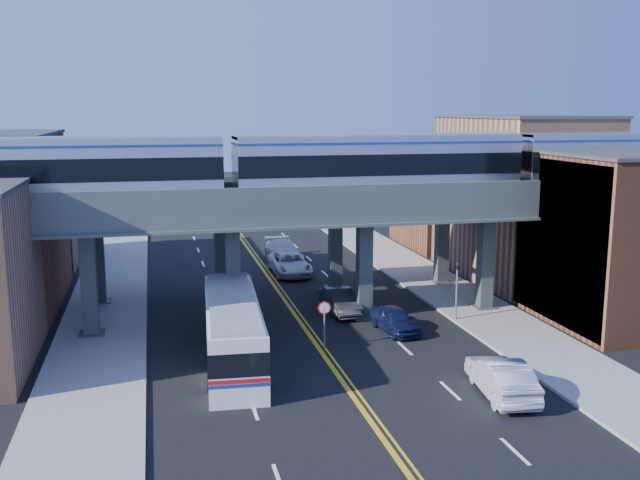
# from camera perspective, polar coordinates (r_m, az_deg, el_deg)

# --- Properties ---
(ground) EXTENTS (120.00, 120.00, 0.00)m
(ground) POSITION_cam_1_polar(r_m,az_deg,el_deg) (35.83, 1.04, -10.24)
(ground) COLOR black
(ground) RESTS_ON ground
(sidewalk_west) EXTENTS (5.00, 70.00, 0.16)m
(sidewalk_west) POSITION_cam_1_polar(r_m,az_deg,el_deg) (44.40, -16.94, -6.47)
(sidewalk_west) COLOR gray
(sidewalk_west) RESTS_ON ground
(sidewalk_east) EXTENTS (5.00, 70.00, 0.16)m
(sidewalk_east) POSITION_cam_1_polar(r_m,az_deg,el_deg) (48.53, 11.36, -4.78)
(sidewalk_east) COLOR gray
(sidewalk_east) RESTS_ON ground
(building_west_c) EXTENTS (8.00, 10.00, 8.00)m
(building_west_c) POSITION_cam_1_polar(r_m,az_deg,el_deg) (62.90, -22.48, 1.74)
(building_west_c) COLOR #A17053
(building_west_c) RESTS_ON ground
(building_east_a) EXTENTS (8.00, 10.00, 10.00)m
(building_east_a) POSITION_cam_1_polar(r_m,az_deg,el_deg) (45.92, 22.70, 0.03)
(building_east_a) COLOR brown
(building_east_a) RESTS_ON ground
(building_east_b) EXTENTS (8.00, 14.00, 12.00)m
(building_east_b) POSITION_cam_1_polar(r_m,az_deg,el_deg) (55.80, 15.57, 3.21)
(building_east_b) COLOR #A17053
(building_east_b) RESTS_ON ground
(building_east_c) EXTENTS (8.00, 10.00, 9.00)m
(building_east_c) POSITION_cam_1_polar(r_m,az_deg,el_deg) (67.57, 10.22, 3.34)
(building_east_c) COLOR brown
(building_east_c) RESTS_ON ground
(mural_panel) EXTENTS (0.10, 9.50, 9.50)m
(mural_panel) POSITION_cam_1_polar(r_m,az_deg,el_deg) (43.77, 18.48, -0.50)
(mural_panel) COLOR teal
(mural_panel) RESTS_ON ground
(elevated_viaduct_near) EXTENTS (52.00, 3.60, 7.40)m
(elevated_viaduct_near) POSITION_cam_1_polar(r_m,az_deg,el_deg) (41.78, -1.65, 1.93)
(elevated_viaduct_near) COLOR #3A433F
(elevated_viaduct_near) RESTS_ON ground
(elevated_viaduct_far) EXTENTS (52.00, 3.60, 7.40)m
(elevated_viaduct_far) POSITION_cam_1_polar(r_m,az_deg,el_deg) (48.59, -3.33, 3.12)
(elevated_viaduct_far) COLOR #3A433F
(elevated_viaduct_far) RESTS_ON ground
(transit_train) EXTENTS (52.54, 3.30, 3.85)m
(transit_train) POSITION_cam_1_polar(r_m,az_deg,el_deg) (42.65, 4.64, 6.14)
(transit_train) COLOR black
(transit_train) RESTS_ON elevated_viaduct_near
(stop_sign) EXTENTS (0.76, 0.09, 2.63)m
(stop_sign) POSITION_cam_1_polar(r_m,az_deg,el_deg) (38.09, 0.36, -6.17)
(stop_sign) COLOR slate
(stop_sign) RESTS_ON ground
(traffic_signal) EXTENTS (0.15, 0.18, 4.10)m
(traffic_signal) POSITION_cam_1_polar(r_m,az_deg,el_deg) (43.53, 10.89, -3.51)
(traffic_signal) COLOR slate
(traffic_signal) RESTS_ON ground
(transit_bus) EXTENTS (3.46, 12.23, 3.11)m
(transit_bus) POSITION_cam_1_polar(r_m,az_deg,el_deg) (36.57, -7.00, -7.23)
(transit_bus) COLOR silver
(transit_bus) RESTS_ON ground
(car_lane_a) EXTENTS (2.18, 4.38, 1.43)m
(car_lane_a) POSITION_cam_1_polar(r_m,az_deg,el_deg) (41.46, 6.02, -6.35)
(car_lane_a) COLOR #11173E
(car_lane_a) RESTS_ON ground
(car_lane_b) EXTENTS (1.80, 4.66, 1.51)m
(car_lane_b) POSITION_cam_1_polar(r_m,az_deg,el_deg) (44.88, 1.67, -4.93)
(car_lane_b) COLOR #2C2C2E
(car_lane_b) RESTS_ON ground
(car_lane_c) EXTENTS (2.80, 5.89, 1.62)m
(car_lane_c) POSITION_cam_1_polar(r_m,az_deg,el_deg) (55.41, -2.46, -1.91)
(car_lane_c) COLOR silver
(car_lane_c) RESTS_ON ground
(car_lane_d) EXTENTS (2.61, 6.10, 1.75)m
(car_lane_d) POSITION_cam_1_polar(r_m,az_deg,el_deg) (59.82, -2.94, -0.93)
(car_lane_d) COLOR silver
(car_lane_d) RESTS_ON ground
(car_parked_curb) EXTENTS (2.48, 5.42, 1.72)m
(car_parked_curb) POSITION_cam_1_polar(r_m,az_deg,el_deg) (33.37, 14.32, -10.58)
(car_parked_curb) COLOR silver
(car_parked_curb) RESTS_ON ground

